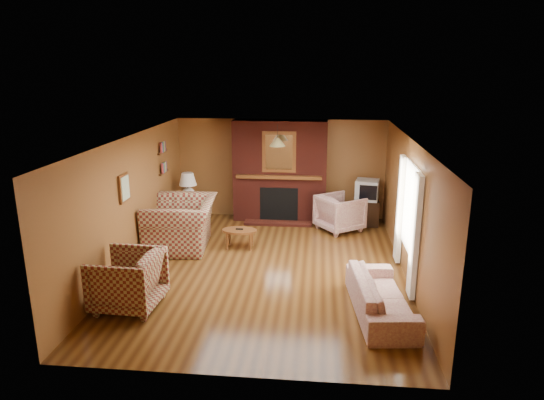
# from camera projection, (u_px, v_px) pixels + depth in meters

# --- Properties ---
(floor) EXTENTS (6.50, 6.50, 0.00)m
(floor) POSITION_uv_depth(u_px,v_px,m) (266.00, 268.00, 8.96)
(floor) COLOR #41240E
(floor) RESTS_ON ground
(ceiling) EXTENTS (6.50, 6.50, 0.00)m
(ceiling) POSITION_uv_depth(u_px,v_px,m) (266.00, 139.00, 8.31)
(ceiling) COLOR white
(ceiling) RESTS_ON wall_back
(wall_back) EXTENTS (6.50, 0.00, 6.50)m
(wall_back) POSITION_uv_depth(u_px,v_px,m) (281.00, 169.00, 11.75)
(wall_back) COLOR brown
(wall_back) RESTS_ON floor
(wall_front) EXTENTS (6.50, 0.00, 6.50)m
(wall_front) POSITION_uv_depth(u_px,v_px,m) (234.00, 286.00, 5.52)
(wall_front) COLOR brown
(wall_front) RESTS_ON floor
(wall_left) EXTENTS (0.00, 6.50, 6.50)m
(wall_left) POSITION_uv_depth(u_px,v_px,m) (130.00, 202.00, 8.87)
(wall_left) COLOR brown
(wall_left) RESTS_ON floor
(wall_right) EXTENTS (0.00, 6.50, 6.50)m
(wall_right) POSITION_uv_depth(u_px,v_px,m) (409.00, 210.00, 8.40)
(wall_right) COLOR brown
(wall_right) RESTS_ON floor
(fireplace) EXTENTS (2.20, 0.82, 2.40)m
(fireplace) POSITION_uv_depth(u_px,v_px,m) (280.00, 172.00, 11.50)
(fireplace) COLOR #4D1711
(fireplace) RESTS_ON floor
(window_right) EXTENTS (0.10, 1.85, 2.00)m
(window_right) POSITION_uv_depth(u_px,v_px,m) (408.00, 218.00, 8.23)
(window_right) COLOR silver
(window_right) RESTS_ON wall_right
(bookshelf) EXTENTS (0.09, 0.55, 0.71)m
(bookshelf) POSITION_uv_depth(u_px,v_px,m) (164.00, 158.00, 10.56)
(bookshelf) COLOR brown
(bookshelf) RESTS_ON wall_left
(botanical_print) EXTENTS (0.05, 0.40, 0.50)m
(botanical_print) POSITION_uv_depth(u_px,v_px,m) (124.00, 188.00, 8.49)
(botanical_print) COLOR brown
(botanical_print) RESTS_ON wall_left
(pendant_light) EXTENTS (0.36, 0.36, 0.48)m
(pendant_light) POSITION_uv_depth(u_px,v_px,m) (277.00, 142.00, 10.63)
(pendant_light) COLOR black
(pendant_light) RESTS_ON ceiling
(plaid_loveseat) EXTENTS (1.48, 1.66, 1.00)m
(plaid_loveseat) POSITION_uv_depth(u_px,v_px,m) (181.00, 224.00, 9.90)
(plaid_loveseat) COLOR maroon
(plaid_loveseat) RESTS_ON floor
(plaid_armchair) EXTENTS (1.03, 1.01, 0.90)m
(plaid_armchair) POSITION_uv_depth(u_px,v_px,m) (127.00, 280.00, 7.41)
(plaid_armchair) COLOR maroon
(plaid_armchair) RESTS_ON floor
(floral_sofa) EXTENTS (0.95, 2.01, 0.57)m
(floral_sofa) POSITION_uv_depth(u_px,v_px,m) (381.00, 296.00, 7.27)
(floral_sofa) COLOR beige
(floral_sofa) RESTS_ON floor
(floral_armchair) EXTENTS (1.24, 1.23, 0.82)m
(floral_armchair) POSITION_uv_depth(u_px,v_px,m) (340.00, 213.00, 10.94)
(floral_armchair) COLOR beige
(floral_armchair) RESTS_ON floor
(coffee_table) EXTENTS (0.71, 0.44, 0.42)m
(coffee_table) POSITION_uv_depth(u_px,v_px,m) (240.00, 232.00, 9.87)
(coffee_table) COLOR brown
(coffee_table) RESTS_ON floor
(side_table) EXTENTS (0.42, 0.42, 0.55)m
(side_table) POSITION_uv_depth(u_px,v_px,m) (189.00, 212.00, 11.43)
(side_table) COLOR brown
(side_table) RESTS_ON floor
(table_lamp) EXTENTS (0.41, 0.41, 0.68)m
(table_lamp) POSITION_uv_depth(u_px,v_px,m) (188.00, 186.00, 11.26)
(table_lamp) COLOR silver
(table_lamp) RESTS_ON side_table
(tv_stand) EXTENTS (0.56, 0.51, 0.60)m
(tv_stand) POSITION_uv_depth(u_px,v_px,m) (366.00, 212.00, 11.37)
(tv_stand) COLOR black
(tv_stand) RESTS_ON floor
(crt_tv) EXTENTS (0.59, 0.59, 0.47)m
(crt_tv) POSITION_uv_depth(u_px,v_px,m) (367.00, 190.00, 11.22)
(crt_tv) COLOR #B1B4B9
(crt_tv) RESTS_ON tv_stand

